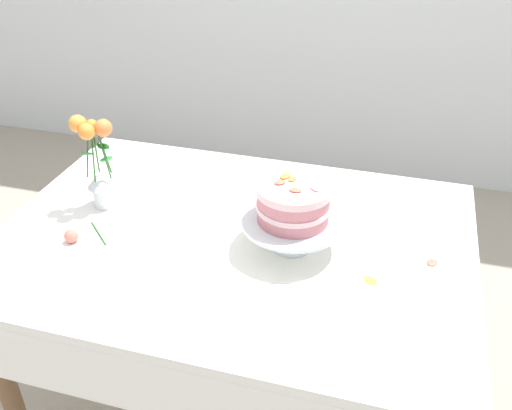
% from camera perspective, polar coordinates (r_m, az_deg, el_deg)
% --- Properties ---
extents(ground_plane, '(12.00, 12.00, 0.00)m').
position_cam_1_polar(ground_plane, '(2.18, -1.92, -19.16)').
color(ground_plane, '#9E9384').
extents(dining_table, '(1.40, 1.00, 0.74)m').
position_cam_1_polar(dining_table, '(1.70, -2.51, -5.85)').
color(dining_table, white).
rests_on(dining_table, ground).
extents(linen_napkin, '(0.39, 0.39, 0.00)m').
position_cam_1_polar(linen_napkin, '(1.61, 3.65, -4.35)').
color(linen_napkin, white).
rests_on(linen_napkin, dining_table).
extents(cake_stand, '(0.29, 0.29, 0.10)m').
position_cam_1_polar(cake_stand, '(1.56, 3.75, -1.95)').
color(cake_stand, silver).
rests_on(cake_stand, linen_napkin).
extents(layer_cake, '(0.21, 0.21, 0.12)m').
position_cam_1_polar(layer_cake, '(1.52, 3.84, 0.32)').
color(layer_cake, '#CC7A84').
rests_on(layer_cake, cake_stand).
extents(flower_vase, '(0.13, 0.11, 0.31)m').
position_cam_1_polar(flower_vase, '(1.79, -15.81, 4.10)').
color(flower_vase, silver).
rests_on(flower_vase, dining_table).
extents(fallen_rose, '(0.13, 0.13, 0.04)m').
position_cam_1_polar(fallen_rose, '(1.71, -18.22, -3.01)').
color(fallen_rose, '#2D6028').
rests_on(fallen_rose, dining_table).
extents(loose_petal_0, '(0.04, 0.04, 0.01)m').
position_cam_1_polar(loose_petal_0, '(1.63, 17.55, -5.61)').
color(loose_petal_0, '#E56B51').
rests_on(loose_petal_0, dining_table).
extents(loose_petal_1, '(0.05, 0.05, 0.00)m').
position_cam_1_polar(loose_petal_1, '(1.52, 11.59, -7.53)').
color(loose_petal_1, yellow).
rests_on(loose_petal_1, dining_table).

